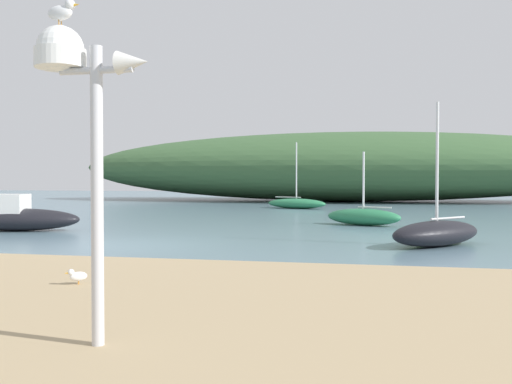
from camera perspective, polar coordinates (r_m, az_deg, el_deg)
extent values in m
plane|color=slate|center=(15.40, -12.71, -5.37)|extent=(120.00, 120.00, 0.00)
ellipsoid|color=#3D6038|center=(44.32, 9.07, 2.60)|extent=(43.81, 11.89, 5.47)
cylinder|color=silver|center=(5.50, -16.14, -0.45)|extent=(0.12, 0.12, 2.88)
cylinder|color=silver|center=(5.60, -16.23, 12.03)|extent=(0.75, 0.07, 0.07)
cylinder|color=white|center=(5.80, -19.61, 12.90)|extent=(0.49, 0.49, 0.18)
sphere|color=white|center=(5.82, -19.62, 13.78)|extent=(0.45, 0.45, 0.45)
cone|color=silver|center=(5.45, -12.64, 12.99)|extent=(0.31, 0.23, 0.23)
cylinder|color=orange|center=(5.90, -19.53, 16.12)|extent=(0.01, 0.01, 0.05)
cylinder|color=orange|center=(5.87, -19.76, 16.20)|extent=(0.01, 0.01, 0.05)
ellipsoid|color=white|center=(5.91, -19.65, 17.07)|extent=(0.27, 0.13, 0.14)
ellipsoid|color=#9EA0A8|center=(5.91, -19.65, 17.30)|extent=(0.25, 0.11, 0.05)
sphere|color=white|center=(5.87, -18.72, 17.93)|extent=(0.10, 0.10, 0.10)
cone|color=gold|center=(5.83, -18.09, 17.98)|extent=(0.06, 0.03, 0.03)
ellipsoid|color=black|center=(20.71, -23.59, -2.64)|extent=(4.54, 2.23, 0.78)
cube|color=silver|center=(20.85, -24.71, -1.25)|extent=(1.72, 1.36, 0.76)
ellipsoid|color=#287A4C|center=(21.60, 11.06, -2.55)|extent=(3.11, 1.95, 0.65)
cylinder|color=silver|center=(21.55, 11.08, 0.95)|extent=(0.08, 0.08, 2.38)
cylinder|color=silver|center=(21.42, 12.17, -1.57)|extent=(1.26, 0.53, 0.06)
ellipsoid|color=#287A4C|center=(33.03, 4.20, -1.20)|extent=(3.97, 2.35, 0.60)
cylinder|color=silver|center=(33.00, 4.21, 2.09)|extent=(0.08, 0.08, 3.54)
cylinder|color=silver|center=(33.27, 3.33, -0.54)|extent=(1.63, 0.61, 0.06)
ellipsoid|color=black|center=(15.51, 18.21, -4.09)|extent=(3.09, 3.21, 0.68)
cylinder|color=silver|center=(15.45, 18.26, 2.65)|extent=(0.08, 0.08, 3.37)
cylinder|color=silver|center=(15.88, 19.27, -2.58)|extent=(1.05, 1.13, 0.06)
cylinder|color=orange|center=(8.88, -17.88, -8.96)|extent=(0.01, 0.01, 0.05)
cylinder|color=orange|center=(8.91, -17.94, -8.91)|extent=(0.01, 0.01, 0.05)
ellipsoid|color=white|center=(8.88, -17.92, -8.32)|extent=(0.27, 0.27, 0.14)
ellipsoid|color=#9EA0A8|center=(8.87, -17.92, -8.16)|extent=(0.24, 0.24, 0.05)
sphere|color=white|center=(8.84, -18.62, -7.89)|extent=(0.10, 0.10, 0.10)
cone|color=gold|center=(8.82, -19.09, -7.96)|extent=(0.06, 0.06, 0.03)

